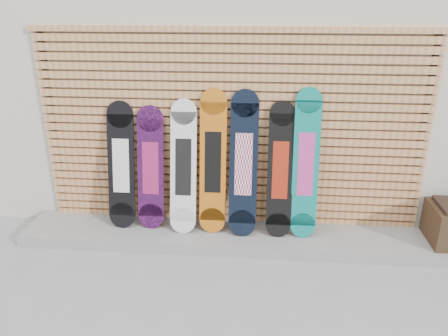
{
  "coord_description": "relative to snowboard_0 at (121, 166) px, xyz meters",
  "views": [
    {
      "loc": [
        0.18,
        -3.59,
        2.59
      ],
      "look_at": [
        -0.21,
        0.75,
        0.85
      ],
      "focal_mm": 35.0,
      "sensor_mm": 36.0,
      "label": 1
    }
  ],
  "objects": [
    {
      "name": "building",
      "position": [
        1.86,
        2.71,
        0.98
      ],
      "size": [
        12.0,
        5.0,
        3.6
      ],
      "primitive_type": "cube",
      "color": "beige",
      "rests_on": "ground"
    },
    {
      "name": "ground",
      "position": [
        1.36,
        -0.79,
        -0.82
      ],
      "size": [
        80.0,
        80.0,
        0.0
      ],
      "primitive_type": "plane",
      "color": "gray",
      "rests_on": "ground"
    },
    {
      "name": "snowboard_5",
      "position": [
        1.75,
        -0.02,
        0.02
      ],
      "size": [
        0.27,
        0.36,
        1.45
      ],
      "color": "black",
      "rests_on": "concrete_step"
    },
    {
      "name": "snowboard_6",
      "position": [
        2.02,
        -0.02,
        0.09
      ],
      "size": [
        0.28,
        0.34,
        1.59
      ],
      "color": "#0C7B73",
      "rests_on": "concrete_step"
    },
    {
      "name": "snowboard_4",
      "position": [
        1.36,
        -0.03,
        0.08
      ],
      "size": [
        0.3,
        0.38,
        1.56
      ],
      "color": "black",
      "rests_on": "concrete_step"
    },
    {
      "name": "snowboard_3",
      "position": [
        1.03,
        -0.01,
        0.08
      ],
      "size": [
        0.29,
        0.33,
        1.56
      ],
      "color": "#BC6414",
      "rests_on": "concrete_step"
    },
    {
      "name": "snowboard_0",
      "position": [
        0.0,
        0.0,
        0.0
      ],
      "size": [
        0.3,
        0.31,
        1.41
      ],
      "color": "black",
      "rests_on": "concrete_step"
    },
    {
      "name": "concrete_step",
      "position": [
        1.21,
        -0.11,
        -0.76
      ],
      "size": [
        4.6,
        0.7,
        0.12
      ],
      "primitive_type": "cube",
      "color": "gray",
      "rests_on": "ground"
    },
    {
      "name": "snowboard_1",
      "position": [
        0.33,
        0.01,
        -0.02
      ],
      "size": [
        0.29,
        0.29,
        1.36
      ],
      "color": "black",
      "rests_on": "concrete_step"
    },
    {
      "name": "slat_wall",
      "position": [
        1.21,
        0.18,
        0.39
      ],
      "size": [
        4.26,
        0.08,
        2.29
      ],
      "color": "#BF814F",
      "rests_on": "ground"
    },
    {
      "name": "snowboard_2",
      "position": [
        0.7,
        -0.03,
        0.02
      ],
      "size": [
        0.28,
        0.37,
        1.45
      ],
      "color": "silver",
      "rests_on": "concrete_step"
    }
  ]
}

